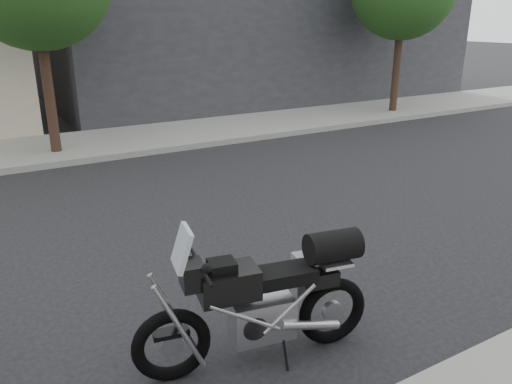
# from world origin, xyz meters

# --- Properties ---
(ground) EXTENTS (120.00, 120.00, 0.00)m
(ground) POSITION_xyz_m (0.00, 0.00, 0.00)
(ground) COLOR black
(ground) RESTS_ON ground
(far_sidewalk) EXTENTS (44.00, 3.00, 0.15)m
(far_sidewalk) POSITION_xyz_m (0.00, -6.50, 0.07)
(far_sidewalk) COLOR gray
(far_sidewalk) RESTS_ON ground
(far_building_dark) EXTENTS (16.00, 11.00, 7.00)m
(far_building_dark) POSITION_xyz_m (-7.00, -13.50, 3.50)
(far_building_dark) COLOR #2A2B2F
(far_building_dark) RESTS_ON ground
(motorcycle) EXTENTS (2.35, 0.83, 1.50)m
(motorcycle) POSITION_xyz_m (1.49, 2.93, 0.65)
(motorcycle) COLOR black
(motorcycle) RESTS_ON ground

